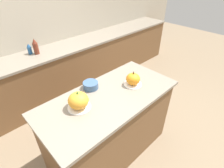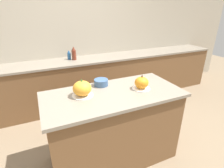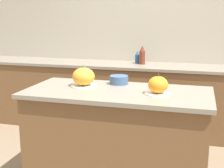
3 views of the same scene
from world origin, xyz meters
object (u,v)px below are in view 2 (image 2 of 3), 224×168
Objects in this scene: mixing_bowl at (101,82)px; bottle_short at (69,55)px; bottle_tall at (74,53)px; pumpkin_cake_right at (142,83)px; pumpkin_cake_left at (82,89)px.

bottle_short is at bearing 94.24° from mixing_bowl.
bottle_tall is at bearing -41.62° from bottle_short.
mixing_bowl is (-0.39, 0.28, -0.03)m from pumpkin_cake_right.
bottle_short reaches higher than mixing_bowl.
pumpkin_cake_left is at bearing -99.50° from bottle_tall.
bottle_tall is (-0.42, 1.60, 0.03)m from pumpkin_cake_right.
bottle_tall reaches higher than pumpkin_cake_left.
pumpkin_cake_left reaches higher than pumpkin_cake_right.
pumpkin_cake_left is 1.35× the size of mixing_bowl.
bottle_short is at bearing 83.67° from pumpkin_cake_left.
pumpkin_cake_right is 1.74m from bottle_short.
mixing_bowl is at bearing 32.12° from pumpkin_cake_left.
pumpkin_cake_left is at bearing -96.33° from bottle_short.
pumpkin_cake_left reaches higher than bottle_short.
pumpkin_cake_right reaches higher than bottle_short.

